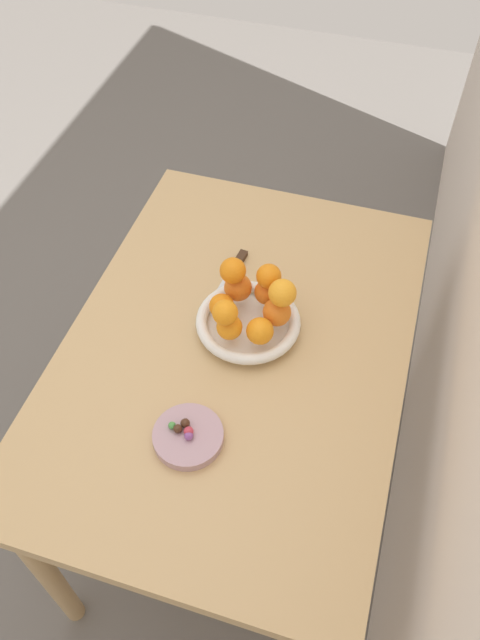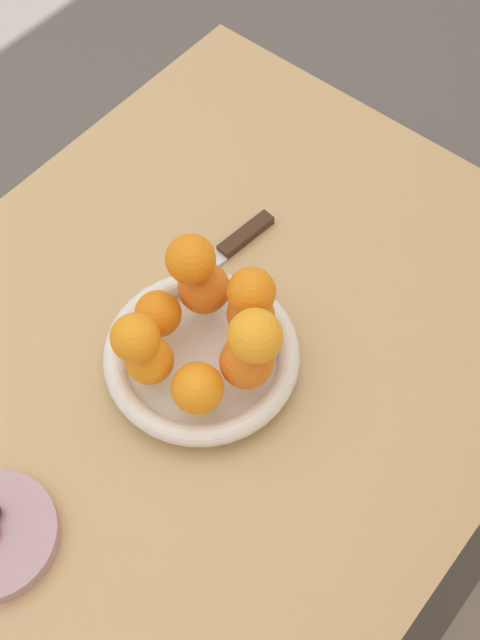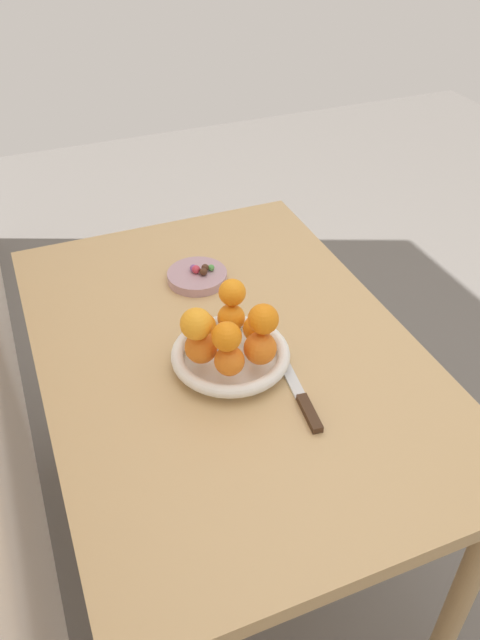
{
  "view_description": "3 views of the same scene",
  "coord_description": "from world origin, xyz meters",
  "px_view_note": "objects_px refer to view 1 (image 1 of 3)",
  "views": [
    {
      "loc": [
        0.8,
        0.25,
        1.86
      ],
      "look_at": [
        -0.02,
        0.0,
        0.8
      ],
      "focal_mm": 35.0,
      "sensor_mm": 36.0,
      "label": 1
    },
    {
      "loc": [
        0.28,
        0.34,
        1.62
      ],
      "look_at": [
        -0.09,
        0.04,
        0.84
      ],
      "focal_mm": 45.0,
      "sensor_mm": 36.0,
      "label": 2
    },
    {
      "loc": [
        -0.92,
        0.34,
        1.59
      ],
      "look_at": [
        -0.06,
        -0.0,
        0.85
      ],
      "focal_mm": 35.0,
      "sensor_mm": 36.0,
      "label": 3
    }
  ],
  "objects_px": {
    "orange_3": "(267,292)",
    "candy_ball_1": "(172,425)",
    "candy_dish": "(188,436)",
    "knife": "(227,281)",
    "dining_table": "(236,367)",
    "orange_8": "(282,293)",
    "orange_1": "(260,332)",
    "candy_ball_3": "(178,429)",
    "orange_2": "(277,312)",
    "orange_4": "(238,287)",
    "candy_ball_5": "(189,436)",
    "orange_5": "(222,306)",
    "candy_ball_0": "(189,431)",
    "fruit_bowl": "(248,323)",
    "orange_7": "(225,313)",
    "orange_9": "(233,271)",
    "orange_0": "(229,327)",
    "candy_ball_2": "(188,432)",
    "candy_ball_4": "(185,423)",
    "orange_6": "(269,276)"
  },
  "relations": [
    {
      "from": "orange_7",
      "to": "candy_ball_0",
      "type": "relative_size",
      "value": 2.78
    },
    {
      "from": "candy_ball_2",
      "to": "candy_ball_4",
      "type": "relative_size",
      "value": 0.83
    },
    {
      "from": "orange_1",
      "to": "orange_7",
      "type": "height_order",
      "value": "orange_7"
    },
    {
      "from": "dining_table",
      "to": "candy_ball_4",
      "type": "xyz_separation_m",
      "value": [
        0.24,
        -0.03,
        0.12
      ]
    },
    {
      "from": "orange_3",
      "to": "knife",
      "type": "relative_size",
      "value": 0.22
    },
    {
      "from": "candy_ball_0",
      "to": "candy_ball_1",
      "type": "height_order",
      "value": "candy_ball_0"
    },
    {
      "from": "candy_dish",
      "to": "orange_6",
      "type": "relative_size",
      "value": 2.54
    },
    {
      "from": "orange_0",
      "to": "candy_ball_2",
      "type": "distance_m",
      "value": 0.25
    },
    {
      "from": "orange_9",
      "to": "orange_5",
      "type": "bearing_deg",
      "value": -11.47
    },
    {
      "from": "candy_ball_2",
      "to": "candy_ball_4",
      "type": "bearing_deg",
      "value": -142.32
    },
    {
      "from": "orange_5",
      "to": "orange_7",
      "type": "distance_m",
      "value": 0.09
    },
    {
      "from": "orange_1",
      "to": "candy_ball_1",
      "type": "bearing_deg",
      "value": -23.85
    },
    {
      "from": "candy_ball_0",
      "to": "candy_ball_5",
      "type": "height_order",
      "value": "candy_ball_0"
    },
    {
      "from": "orange_1",
      "to": "orange_2",
      "type": "relative_size",
      "value": 0.95
    },
    {
      "from": "orange_0",
      "to": "orange_1",
      "type": "height_order",
      "value": "orange_1"
    },
    {
      "from": "orange_3",
      "to": "orange_8",
      "type": "distance_m",
      "value": 0.09
    },
    {
      "from": "candy_ball_3",
      "to": "candy_ball_5",
      "type": "xyz_separation_m",
      "value": [
        0.01,
        0.03,
        -0.0
      ]
    },
    {
      "from": "fruit_bowl",
      "to": "orange_0",
      "type": "distance_m",
      "value": 0.08
    },
    {
      "from": "dining_table",
      "to": "candy_ball_3",
      "type": "bearing_deg",
      "value": -9.39
    },
    {
      "from": "orange_9",
      "to": "candy_ball_3",
      "type": "height_order",
      "value": "orange_9"
    },
    {
      "from": "dining_table",
      "to": "orange_8",
      "type": "height_order",
      "value": "orange_8"
    },
    {
      "from": "orange_7",
      "to": "knife",
      "type": "xyz_separation_m",
      "value": [
        -0.19,
        -0.06,
        -0.12
      ]
    },
    {
      "from": "orange_8",
      "to": "candy_ball_1",
      "type": "relative_size",
      "value": 3.92
    },
    {
      "from": "orange_0",
      "to": "knife",
      "type": "bearing_deg",
      "value": -160.66
    },
    {
      "from": "orange_2",
      "to": "orange_7",
      "type": "distance_m",
      "value": 0.13
    },
    {
      "from": "orange_4",
      "to": "candy_ball_5",
      "type": "xyz_separation_m",
      "value": [
        0.37,
        0.01,
        -0.04
      ]
    },
    {
      "from": "orange_5",
      "to": "orange_9",
      "type": "distance_m",
      "value": 0.08
    },
    {
      "from": "candy_ball_0",
      "to": "candy_ball_2",
      "type": "height_order",
      "value": "candy_ball_0"
    },
    {
      "from": "fruit_bowl",
      "to": "candy_ball_0",
      "type": "height_order",
      "value": "candy_ball_0"
    },
    {
      "from": "candy_dish",
      "to": "candy_ball_0",
      "type": "relative_size",
      "value": 7.18
    },
    {
      "from": "orange_8",
      "to": "candy_ball_3",
      "type": "bearing_deg",
      "value": -21.54
    },
    {
      "from": "dining_table",
      "to": "orange_8",
      "type": "bearing_deg",
      "value": 127.45
    },
    {
      "from": "candy_dish",
      "to": "candy_ball_0",
      "type": "height_order",
      "value": "candy_ball_0"
    },
    {
      "from": "candy_dish",
      "to": "knife",
      "type": "height_order",
      "value": "candy_dish"
    },
    {
      "from": "orange_5",
      "to": "candy_ball_1",
      "type": "distance_m",
      "value": 0.3
    },
    {
      "from": "orange_3",
      "to": "orange_8",
      "type": "height_order",
      "value": "orange_8"
    },
    {
      "from": "orange_3",
      "to": "orange_6",
      "type": "height_order",
      "value": "orange_6"
    },
    {
      "from": "orange_4",
      "to": "candy_ball_5",
      "type": "bearing_deg",
      "value": 1.82
    },
    {
      "from": "orange_3",
      "to": "candy_ball_1",
      "type": "distance_m",
      "value": 0.38
    },
    {
      "from": "fruit_bowl",
      "to": "orange_3",
      "type": "distance_m",
      "value": 0.08
    },
    {
      "from": "knife",
      "to": "dining_table",
      "type": "bearing_deg",
      "value": 23.57
    },
    {
      "from": "dining_table",
      "to": "candy_ball_1",
      "type": "height_order",
      "value": "candy_ball_1"
    },
    {
      "from": "fruit_bowl",
      "to": "candy_ball_0",
      "type": "relative_size",
      "value": 12.01
    },
    {
      "from": "orange_4",
      "to": "candy_ball_1",
      "type": "bearing_deg",
      "value": -4.51
    },
    {
      "from": "orange_1",
      "to": "orange_8",
      "type": "xyz_separation_m",
      "value": [
        -0.07,
        0.03,
        0.06
      ]
    },
    {
      "from": "orange_1",
      "to": "orange_2",
      "type": "xyz_separation_m",
      "value": [
        -0.06,
        0.02,
        0.0
      ]
    },
    {
      "from": "orange_2",
      "to": "orange_5",
      "type": "xyz_separation_m",
      "value": [
        0.02,
        -0.12,
        -0.0
      ]
    },
    {
      "from": "orange_5",
      "to": "candy_ball_0",
      "type": "bearing_deg",
      "value": 5.31
    },
    {
      "from": "candy_ball_2",
      "to": "orange_2",
      "type": "bearing_deg",
      "value": 163.12
    },
    {
      "from": "candy_ball_5",
      "to": "candy_ball_1",
      "type": "bearing_deg",
      "value": -107.36
    }
  ]
}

